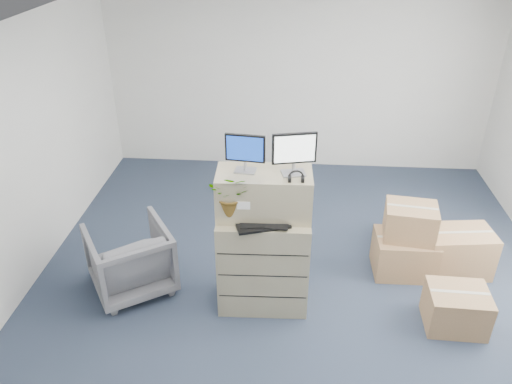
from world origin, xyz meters
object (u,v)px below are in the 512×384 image
(monitor_right, at_px, (294,151))
(office_chair, at_px, (130,256))
(keyboard, at_px, (263,225))
(potted_plant, at_px, (232,199))
(monitor_left, at_px, (245,151))
(water_bottle, at_px, (270,199))
(filing_cabinet_lower, at_px, (263,260))

(monitor_right, bearing_deg, office_chair, 164.95)
(keyboard, xyz_separation_m, potted_plant, (-0.31, 0.08, 0.23))
(potted_plant, bearing_deg, monitor_left, 53.76)
(water_bottle, height_order, office_chair, water_bottle)
(monitor_left, relative_size, potted_plant, 0.81)
(monitor_left, xyz_separation_m, keyboard, (0.19, -0.24, -0.67))
(monitor_right, xyz_separation_m, office_chair, (-1.76, 0.07, -1.36))
(potted_plant, height_order, office_chair, potted_plant)
(monitor_left, height_order, office_chair, monitor_left)
(water_bottle, distance_m, potted_plant, 0.42)
(keyboard, relative_size, office_chair, 0.61)
(monitor_left, bearing_deg, water_bottle, 11.52)
(keyboard, xyz_separation_m, water_bottle, (0.05, 0.26, 0.13))
(monitor_right, distance_m, potted_plant, 0.75)
(office_chair, bearing_deg, filing_cabinet_lower, 142.71)
(filing_cabinet_lower, height_order, office_chair, filing_cabinet_lower)
(keyboard, bearing_deg, office_chair, 151.23)
(keyboard, bearing_deg, filing_cabinet_lower, 73.50)
(monitor_right, xyz_separation_m, potted_plant, (-0.58, -0.14, -0.45))
(monitor_right, relative_size, office_chair, 0.49)
(keyboard, height_order, water_bottle, water_bottle)
(water_bottle, height_order, potted_plant, potted_plant)
(monitor_right, bearing_deg, potted_plant, -179.34)
(keyboard, height_order, potted_plant, potted_plant)
(filing_cabinet_lower, distance_m, monitor_right, 1.28)
(monitor_left, relative_size, monitor_right, 0.92)
(monitor_right, relative_size, water_bottle, 1.42)
(potted_plant, bearing_deg, office_chair, 170.00)
(monitor_left, distance_m, monitor_right, 0.46)
(keyboard, relative_size, potted_plant, 1.09)
(monitor_right, bearing_deg, filing_cabinet_lower, 177.28)
(filing_cabinet_lower, bearing_deg, monitor_left, 157.20)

